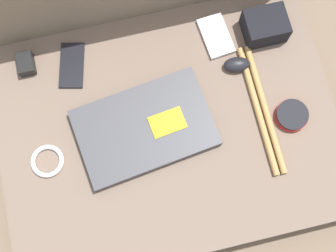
{
  "coord_description": "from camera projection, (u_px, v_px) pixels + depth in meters",
  "views": [
    {
      "loc": [
        -0.07,
        -0.28,
        1.32
      ],
      "look_at": [
        0.0,
        0.0,
        0.14
      ],
      "focal_mm": 50.0,
      "sensor_mm": 36.0,
      "label": 1
    }
  ],
  "objects": [
    {
      "name": "speaker_puck",
      "position": [
        292.0,
        115.0,
        1.24
      ],
      "size": [
        0.09,
        0.09,
        0.02
      ],
      "color": "red",
      "rests_on": "couch_seat"
    },
    {
      "name": "laptop",
      "position": [
        145.0,
        128.0,
        1.23
      ],
      "size": [
        0.38,
        0.27,
        0.03
      ],
      "rotation": [
        0.0,
        0.0,
        0.13
      ],
      "color": "#47474C",
      "rests_on": "couch_seat"
    },
    {
      "name": "drumstick_pair",
      "position": [
        261.0,
        109.0,
        1.24
      ],
      "size": [
        0.04,
        0.36,
        0.02
      ],
      "rotation": [
        0.0,
        0.0,
        -0.0
      ],
      "color": "tan",
      "rests_on": "couch_seat"
    },
    {
      "name": "charger_brick",
      "position": [
        26.0,
        64.0,
        1.26
      ],
      "size": [
        0.04,
        0.06,
        0.03
      ],
      "color": "black",
      "rests_on": "couch_seat"
    },
    {
      "name": "couch_seat",
      "position": [
        168.0,
        133.0,
        1.3
      ],
      "size": [
        0.9,
        0.67,
        0.12
      ],
      "color": "#7A6656",
      "rests_on": "ground_plane"
    },
    {
      "name": "phone_silver",
      "position": [
        72.0,
        65.0,
        1.28
      ],
      "size": [
        0.09,
        0.14,
        0.01
      ],
      "rotation": [
        0.0,
        0.0,
        -0.23
      ],
      "color": "black",
      "rests_on": "couch_seat"
    },
    {
      "name": "ground_plane",
      "position": [
        168.0,
        137.0,
        1.35
      ],
      "size": [
        8.0,
        8.0,
        0.0
      ],
      "primitive_type": "plane",
      "color": "#7A6651"
    },
    {
      "name": "camera_pouch",
      "position": [
        265.0,
        26.0,
        1.27
      ],
      "size": [
        0.11,
        0.09,
        0.07
      ],
      "color": "black",
      "rests_on": "couch_seat"
    },
    {
      "name": "phone_black",
      "position": [
        216.0,
        36.0,
        1.3
      ],
      "size": [
        0.08,
        0.13,
        0.01
      ],
      "rotation": [
        0.0,
        0.0,
        0.1
      ],
      "color": "silver",
      "rests_on": "couch_seat"
    },
    {
      "name": "computer_mouse",
      "position": [
        237.0,
        65.0,
        1.27
      ],
      "size": [
        0.08,
        0.05,
        0.03
      ],
      "rotation": [
        0.0,
        0.0,
        -0.15
      ],
      "color": "black",
      "rests_on": "couch_seat"
    },
    {
      "name": "cable_coil",
      "position": [
        47.0,
        161.0,
        1.21
      ],
      "size": [
        0.09,
        0.09,
        0.01
      ],
      "color": "white",
      "rests_on": "couch_seat"
    }
  ]
}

